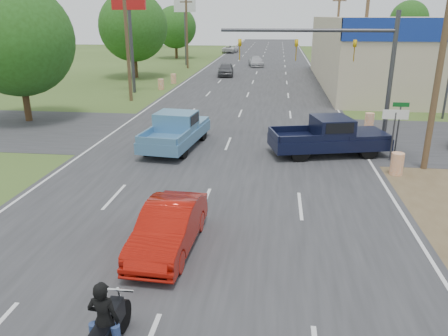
# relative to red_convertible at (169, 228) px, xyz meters

# --- Properties ---
(main_road) EXTENTS (15.00, 180.00, 0.02)m
(main_road) POSITION_rel_red_convertible_xyz_m (0.50, 35.68, -0.70)
(main_road) COLOR #2D2D30
(main_road) RESTS_ON ground
(cross_road) EXTENTS (120.00, 10.00, 0.02)m
(cross_road) POSITION_rel_red_convertible_xyz_m (0.50, 13.68, -0.70)
(cross_road) COLOR #2D2D30
(cross_road) RESTS_ON ground
(utility_pole_1) EXTENTS (2.00, 0.28, 10.00)m
(utility_pole_1) POSITION_rel_red_convertible_xyz_m (10.00, 8.68, 4.61)
(utility_pole_1) COLOR #4C3823
(utility_pole_1) RESTS_ON ground
(utility_pole_2) EXTENTS (2.00, 0.28, 10.00)m
(utility_pole_2) POSITION_rel_red_convertible_xyz_m (10.00, 26.68, 4.61)
(utility_pole_2) COLOR #4C3823
(utility_pole_2) RESTS_ON ground
(utility_pole_3) EXTENTS (2.00, 0.28, 10.00)m
(utility_pole_3) POSITION_rel_red_convertible_xyz_m (10.00, 44.68, 4.61)
(utility_pole_3) COLOR #4C3823
(utility_pole_3) RESTS_ON ground
(utility_pole_5) EXTENTS (2.00, 0.28, 10.00)m
(utility_pole_5) POSITION_rel_red_convertible_xyz_m (-9.00, 23.68, 4.61)
(utility_pole_5) COLOR #4C3823
(utility_pole_5) RESTS_ON ground
(utility_pole_6) EXTENTS (2.00, 0.28, 10.00)m
(utility_pole_6) POSITION_rel_red_convertible_xyz_m (-9.00, 47.68, 4.61)
(utility_pole_6) COLOR #4C3823
(utility_pole_6) RESTS_ON ground
(tree_0) EXTENTS (7.14, 7.14, 8.84)m
(tree_0) POSITION_rel_red_convertible_xyz_m (-13.50, 15.68, 4.55)
(tree_0) COLOR #422D19
(tree_0) RESTS_ON ground
(tree_1) EXTENTS (7.56, 7.56, 9.36)m
(tree_1) POSITION_rel_red_convertible_xyz_m (-13.00, 37.68, 4.86)
(tree_1) COLOR #422D19
(tree_1) RESTS_ON ground
(tree_2) EXTENTS (6.72, 6.72, 8.32)m
(tree_2) POSITION_rel_red_convertible_xyz_m (-13.70, 61.68, 4.24)
(tree_2) COLOR #422D19
(tree_2) RESTS_ON ground
(tree_5) EXTENTS (7.98, 7.98, 9.88)m
(tree_5) POSITION_rel_red_convertible_xyz_m (30.50, 90.68, 5.17)
(tree_5) COLOR #422D19
(tree_5) RESTS_ON ground
(tree_6) EXTENTS (8.82, 8.82, 10.92)m
(tree_6) POSITION_rel_red_convertible_xyz_m (-29.50, 90.68, 5.79)
(tree_6) COLOR #422D19
(tree_6) RESTS_ON ground
(barrel_0) EXTENTS (0.56, 0.56, 1.00)m
(barrel_0) POSITION_rel_red_convertible_xyz_m (8.50, 7.68, -0.21)
(barrel_0) COLOR orange
(barrel_0) RESTS_ON ground
(barrel_1) EXTENTS (0.56, 0.56, 1.00)m
(barrel_1) POSITION_rel_red_convertible_xyz_m (8.90, 16.18, -0.21)
(barrel_1) COLOR orange
(barrel_1) RESTS_ON ground
(barrel_2) EXTENTS (0.56, 0.56, 1.00)m
(barrel_2) POSITION_rel_red_convertible_xyz_m (-8.00, 29.68, -0.21)
(barrel_2) COLOR orange
(barrel_2) RESTS_ON ground
(barrel_3) EXTENTS (0.56, 0.56, 1.00)m
(barrel_3) POSITION_rel_red_convertible_xyz_m (-7.70, 33.68, -0.21)
(barrel_3) COLOR orange
(barrel_3) RESTS_ON ground
(pole_sign_left_near) EXTENTS (3.00, 0.35, 9.20)m
(pole_sign_left_near) POSITION_rel_red_convertible_xyz_m (-10.00, 27.68, 6.46)
(pole_sign_left_near) COLOR #3F3F44
(pole_sign_left_near) RESTS_ON ground
(pole_sign_left_far) EXTENTS (3.00, 0.35, 9.20)m
(pole_sign_left_far) POSITION_rel_red_convertible_xyz_m (-10.00, 51.68, 6.46)
(pole_sign_left_far) COLOR #3F3F44
(pole_sign_left_far) RESTS_ON ground
(lane_sign) EXTENTS (1.20, 0.08, 2.52)m
(lane_sign) POSITION_rel_red_convertible_xyz_m (8.70, 9.68, 1.19)
(lane_sign) COLOR #3F3F44
(lane_sign) RESTS_ON ground
(street_name_sign) EXTENTS (0.80, 0.08, 2.61)m
(street_name_sign) POSITION_rel_red_convertible_xyz_m (9.30, 11.18, 0.90)
(street_name_sign) COLOR #3F3F44
(street_name_sign) RESTS_ON ground
(signal_mast) EXTENTS (9.12, 0.40, 7.00)m
(signal_mast) POSITION_rel_red_convertible_xyz_m (6.32, 12.68, 4.09)
(signal_mast) COLOR #3F3F44
(signal_mast) RESTS_ON ground
(red_convertible) EXTENTS (1.71, 4.38, 1.42)m
(red_convertible) POSITION_rel_red_convertible_xyz_m (0.00, 0.00, 0.00)
(red_convertible) COLOR #9D1007
(red_convertible) RESTS_ON ground
(rider) EXTENTS (0.65, 0.44, 1.76)m
(rider) POSITION_rel_red_convertible_xyz_m (-0.18, -4.60, 0.17)
(rider) COLOR black
(rider) RESTS_ON ground
(blue_pickup) EXTENTS (2.86, 5.99, 1.91)m
(blue_pickup) POSITION_rel_red_convertible_xyz_m (-2.17, 10.76, 0.26)
(blue_pickup) COLOR black
(blue_pickup) RESTS_ON ground
(navy_pickup) EXTENTS (6.21, 3.60, 1.94)m
(navy_pickup) POSITION_rel_red_convertible_xyz_m (5.91, 10.38, 0.27)
(navy_pickup) COLOR black
(navy_pickup) RESTS_ON ground
(distant_car_grey) EXTENTS (2.11, 4.53, 1.50)m
(distant_car_grey) POSITION_rel_red_convertible_xyz_m (-2.98, 40.38, 0.04)
(distant_car_grey) COLOR #4E4F53
(distant_car_grey) RESTS_ON ground
(distant_car_silver) EXTENTS (2.57, 4.76, 1.31)m
(distant_car_silver) POSITION_rel_red_convertible_xyz_m (0.04, 51.05, -0.06)
(distant_car_silver) COLOR #BABBC0
(distant_car_silver) RESTS_ON ground
(distant_car_white) EXTENTS (2.98, 5.26, 1.39)m
(distant_car_white) POSITION_rel_red_convertible_xyz_m (-6.00, 74.34, -0.02)
(distant_car_white) COLOR silver
(distant_car_white) RESTS_ON ground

